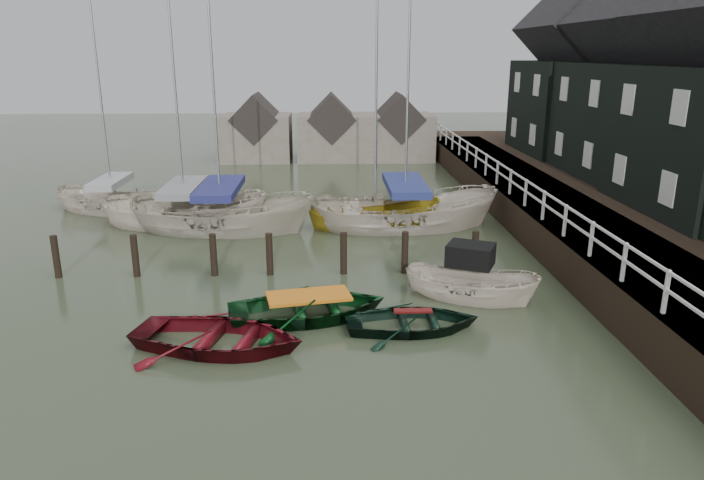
{
  "coord_description": "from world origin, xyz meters",
  "views": [
    {
      "loc": [
        0.72,
        -16.37,
        6.96
      ],
      "look_at": [
        1.44,
        2.16,
        1.4
      ],
      "focal_mm": 32.0,
      "sensor_mm": 36.0,
      "label": 1
    }
  ],
  "objects_px": {
    "rowboat_green": "(309,318)",
    "sailboat_b": "(222,228)",
    "rowboat_red": "(219,348)",
    "sailboat_c": "(375,226)",
    "sailboat_a": "(186,223)",
    "sailboat_d": "(405,225)",
    "sailboat_e": "(113,210)",
    "motorboat": "(470,295)",
    "rowboat_dkgreen": "(412,329)"
  },
  "relations": [
    {
      "from": "sailboat_a",
      "to": "sailboat_b",
      "type": "bearing_deg",
      "value": -113.67
    },
    {
      "from": "rowboat_red",
      "to": "sailboat_e",
      "type": "xyz_separation_m",
      "value": [
        -7.11,
        14.13,
        0.06
      ]
    },
    {
      "from": "sailboat_e",
      "to": "rowboat_red",
      "type": "bearing_deg",
      "value": -131.33
    },
    {
      "from": "sailboat_b",
      "to": "sailboat_c",
      "type": "height_order",
      "value": "sailboat_b"
    },
    {
      "from": "rowboat_red",
      "to": "motorboat",
      "type": "bearing_deg",
      "value": -52.66
    },
    {
      "from": "rowboat_dkgreen",
      "to": "motorboat",
      "type": "height_order",
      "value": "motorboat"
    },
    {
      "from": "sailboat_c",
      "to": "sailboat_b",
      "type": "bearing_deg",
      "value": 87.0
    },
    {
      "from": "motorboat",
      "to": "sailboat_a",
      "type": "distance_m",
      "value": 13.33
    },
    {
      "from": "sailboat_a",
      "to": "sailboat_e",
      "type": "bearing_deg",
      "value": 60.23
    },
    {
      "from": "rowboat_dkgreen",
      "to": "sailboat_d",
      "type": "height_order",
      "value": "sailboat_d"
    },
    {
      "from": "rowboat_dkgreen",
      "to": "sailboat_c",
      "type": "xyz_separation_m",
      "value": [
        -0.25,
        10.13,
        0.02
      ]
    },
    {
      "from": "sailboat_a",
      "to": "rowboat_green",
      "type": "bearing_deg",
      "value": -147.59
    },
    {
      "from": "rowboat_dkgreen",
      "to": "sailboat_e",
      "type": "height_order",
      "value": "sailboat_e"
    },
    {
      "from": "sailboat_b",
      "to": "rowboat_dkgreen",
      "type": "bearing_deg",
      "value": -137.87
    },
    {
      "from": "rowboat_green",
      "to": "sailboat_b",
      "type": "xyz_separation_m",
      "value": [
        -3.79,
        9.03,
        0.06
      ]
    },
    {
      "from": "motorboat",
      "to": "sailboat_d",
      "type": "relative_size",
      "value": 0.35
    },
    {
      "from": "sailboat_a",
      "to": "sailboat_d",
      "type": "bearing_deg",
      "value": -90.76
    },
    {
      "from": "rowboat_green",
      "to": "sailboat_a",
      "type": "xyz_separation_m",
      "value": [
        -5.45,
        9.88,
        0.06
      ]
    },
    {
      "from": "sailboat_c",
      "to": "sailboat_e",
      "type": "height_order",
      "value": "sailboat_c"
    },
    {
      "from": "rowboat_dkgreen",
      "to": "sailboat_c",
      "type": "height_order",
      "value": "sailboat_c"
    },
    {
      "from": "sailboat_a",
      "to": "sailboat_b",
      "type": "relative_size",
      "value": 0.81
    },
    {
      "from": "rowboat_red",
      "to": "sailboat_b",
      "type": "relative_size",
      "value": 0.33
    },
    {
      "from": "rowboat_red",
      "to": "sailboat_b",
      "type": "xyz_separation_m",
      "value": [
        -1.63,
        10.77,
        0.06
      ]
    },
    {
      "from": "sailboat_c",
      "to": "rowboat_red",
      "type": "bearing_deg",
      "value": 151.84
    },
    {
      "from": "motorboat",
      "to": "sailboat_e",
      "type": "height_order",
      "value": "sailboat_e"
    },
    {
      "from": "rowboat_red",
      "to": "sailboat_d",
      "type": "relative_size",
      "value": 0.35
    },
    {
      "from": "motorboat",
      "to": "sailboat_c",
      "type": "height_order",
      "value": "sailboat_c"
    },
    {
      "from": "rowboat_red",
      "to": "sailboat_c",
      "type": "distance_m",
      "value": 11.97
    },
    {
      "from": "sailboat_b",
      "to": "sailboat_d",
      "type": "height_order",
      "value": "sailboat_b"
    },
    {
      "from": "rowboat_red",
      "to": "sailboat_e",
      "type": "height_order",
      "value": "sailboat_e"
    },
    {
      "from": "sailboat_b",
      "to": "sailboat_c",
      "type": "distance_m",
      "value": 6.28
    },
    {
      "from": "rowboat_dkgreen",
      "to": "rowboat_red",
      "type": "bearing_deg",
      "value": 98.37
    },
    {
      "from": "sailboat_a",
      "to": "sailboat_d",
      "type": "height_order",
      "value": "sailboat_d"
    },
    {
      "from": "motorboat",
      "to": "sailboat_a",
      "type": "relative_size",
      "value": 0.4
    },
    {
      "from": "motorboat",
      "to": "sailboat_e",
      "type": "bearing_deg",
      "value": 76.56
    },
    {
      "from": "sailboat_b",
      "to": "motorboat",
      "type": "bearing_deg",
      "value": -123.82
    },
    {
      "from": "rowboat_green",
      "to": "sailboat_e",
      "type": "xyz_separation_m",
      "value": [
        -9.27,
        12.39,
        0.06
      ]
    },
    {
      "from": "rowboat_green",
      "to": "sailboat_b",
      "type": "relative_size",
      "value": 0.33
    },
    {
      "from": "rowboat_green",
      "to": "sailboat_a",
      "type": "distance_m",
      "value": 11.28
    },
    {
      "from": "sailboat_e",
      "to": "sailboat_b",
      "type": "bearing_deg",
      "value": -99.55
    },
    {
      "from": "sailboat_a",
      "to": "rowboat_red",
      "type": "bearing_deg",
      "value": -160.68
    },
    {
      "from": "motorboat",
      "to": "sailboat_b",
      "type": "xyz_separation_m",
      "value": [
        -8.49,
        7.78,
        -0.05
      ]
    },
    {
      "from": "sailboat_e",
      "to": "motorboat",
      "type": "bearing_deg",
      "value": -106.6
    },
    {
      "from": "rowboat_dkgreen",
      "to": "motorboat",
      "type": "distance_m",
      "value": 2.87
    },
    {
      "from": "rowboat_red",
      "to": "sailboat_d",
      "type": "distance_m",
      "value": 12.42
    },
    {
      "from": "motorboat",
      "to": "sailboat_a",
      "type": "height_order",
      "value": "sailboat_a"
    },
    {
      "from": "rowboat_green",
      "to": "sailboat_a",
      "type": "relative_size",
      "value": 0.41
    },
    {
      "from": "sailboat_b",
      "to": "sailboat_e",
      "type": "distance_m",
      "value": 6.42
    },
    {
      "from": "sailboat_c",
      "to": "sailboat_e",
      "type": "relative_size",
      "value": 1.04
    },
    {
      "from": "sailboat_b",
      "to": "sailboat_d",
      "type": "xyz_separation_m",
      "value": [
        7.51,
        0.16,
        -0.0
      ]
    }
  ]
}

